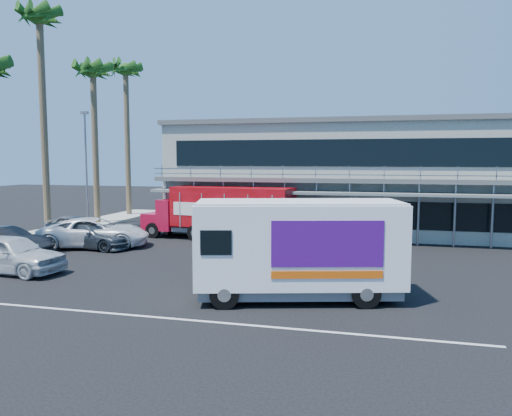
% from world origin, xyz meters
% --- Properties ---
extents(ground, '(120.00, 120.00, 0.00)m').
position_xyz_m(ground, '(0.00, 0.00, 0.00)').
color(ground, black).
rests_on(ground, ground).
extents(building, '(22.40, 12.00, 7.30)m').
position_xyz_m(building, '(3.00, 14.94, 3.66)').
color(building, gray).
rests_on(building, ground).
extents(curb_strip, '(3.00, 32.00, 0.16)m').
position_xyz_m(curb_strip, '(-15.00, 6.00, 0.08)').
color(curb_strip, '#A5A399').
rests_on(curb_strip, ground).
extents(palm_d, '(2.80, 2.80, 14.75)m').
position_xyz_m(palm_d, '(-15.20, 8.00, 12.80)').
color(palm_d, brown).
rests_on(palm_d, ground).
extents(palm_e, '(2.80, 2.80, 12.25)m').
position_xyz_m(palm_e, '(-14.70, 13.00, 10.57)').
color(palm_e, brown).
rests_on(palm_e, ground).
extents(palm_f, '(2.80, 2.80, 13.25)m').
position_xyz_m(palm_f, '(-15.10, 18.50, 11.47)').
color(palm_f, brown).
rests_on(palm_f, ground).
extents(light_pole_far, '(0.50, 0.25, 8.09)m').
position_xyz_m(light_pole_far, '(-14.20, 11.00, 4.50)').
color(light_pole_far, gray).
rests_on(light_pole_far, ground).
extents(red_truck, '(9.64, 3.35, 3.18)m').
position_xyz_m(red_truck, '(-3.48, 8.58, 1.74)').
color(red_truck, '#A60D28').
rests_on(red_truck, ground).
extents(white_van, '(7.41, 4.18, 3.43)m').
position_xyz_m(white_van, '(3.04, -2.96, 1.82)').
color(white_van, white).
rests_on(white_van, ground).
extents(parked_car_a, '(4.98, 2.34, 1.65)m').
position_xyz_m(parked_car_a, '(-9.50, -2.00, 0.82)').
color(parked_car_a, silver).
rests_on(parked_car_a, ground).
extents(parked_car_b, '(4.44, 1.89, 1.43)m').
position_xyz_m(parked_car_b, '(-12.50, 1.20, 0.71)').
color(parked_car_b, black).
rests_on(parked_car_b, ground).
extents(parked_car_c, '(6.39, 4.40, 1.62)m').
position_xyz_m(parked_car_c, '(-9.50, 4.40, 0.81)').
color(parked_car_c, silver).
rests_on(parked_car_c, ground).
extents(parked_car_d, '(4.95, 2.44, 1.39)m').
position_xyz_m(parked_car_d, '(-9.50, 4.03, 0.69)').
color(parked_car_d, '#2E353D').
rests_on(parked_car_d, ground).
extents(parked_car_e, '(4.18, 1.86, 1.40)m').
position_xyz_m(parked_car_e, '(-12.50, 7.20, 0.70)').
color(parked_car_e, slate).
rests_on(parked_car_e, ground).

